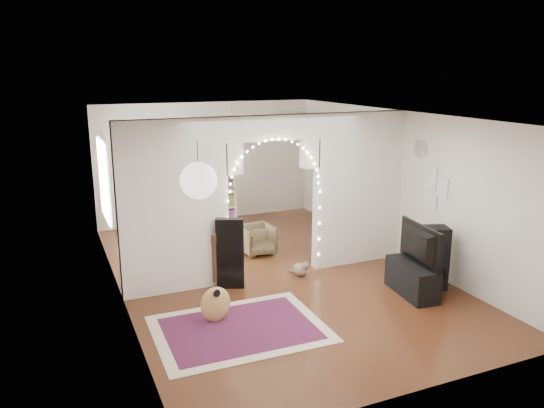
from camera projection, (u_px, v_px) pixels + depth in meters
name	position (u px, v px, depth m)	size (l,w,h in m)	color
floor	(272.00, 274.00, 9.07)	(7.50, 7.50, 0.00)	black
ceiling	(273.00, 115.00, 8.40)	(5.00, 7.50, 0.02)	white
wall_back	(207.00, 162.00, 12.07)	(5.00, 0.02, 2.70)	silver
wall_front	(418.00, 277.00, 5.40)	(5.00, 0.02, 2.70)	silver
wall_left	(116.00, 213.00, 7.78)	(0.02, 7.50, 2.70)	silver
wall_right	(398.00, 185.00, 9.70)	(0.02, 7.50, 2.70)	silver
divider_wall	(273.00, 193.00, 8.72)	(5.00, 0.20, 2.70)	silver
fairy_lights	(276.00, 187.00, 8.57)	(1.64, 0.04, 1.60)	#FFEABF
window	(104.00, 180.00, 9.35)	(0.04, 1.20, 1.40)	white
wall_clock	(421.00, 149.00, 8.97)	(0.31, 0.31, 0.03)	white
picture_frames	(434.00, 188.00, 8.76)	(0.02, 0.50, 0.70)	white
paper_lantern	(199.00, 181.00, 5.65)	(0.40, 0.40, 0.40)	white
ceiling_fan	(232.00, 123.00, 10.26)	(1.10, 1.10, 0.30)	#AF7D3A
area_rug	(240.00, 329.00, 7.14)	(2.26, 1.70, 0.02)	maroon
guitar_case	(230.00, 253.00, 8.38)	(0.44, 0.15, 1.15)	black
acoustic_guitar	(215.00, 290.00, 7.25)	(0.45, 0.29, 1.07)	tan
tabby_cat	(301.00, 269.00, 8.96)	(0.28, 0.45, 0.30)	brown
floor_speaker	(434.00, 258.00, 8.39)	(0.48, 0.45, 1.01)	black
media_console	(412.00, 279.00, 8.21)	(0.40, 1.00, 0.50)	black
tv	(414.00, 245.00, 8.07)	(1.07, 0.14, 0.62)	black
bookcase	(204.00, 209.00, 10.69)	(1.30, 0.33, 1.34)	#BEAC8A
dining_table	(199.00, 197.00, 11.64)	(1.25, 0.87, 0.76)	brown
flower_vase	(199.00, 189.00, 11.60)	(0.18, 0.18, 0.19)	silver
dining_chair_left	(257.00, 240.00, 10.03)	(0.58, 0.60, 0.55)	#4D4126
dining_chair_right	(262.00, 242.00, 10.03)	(0.47, 0.48, 0.44)	#4D4126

